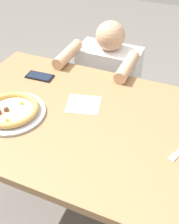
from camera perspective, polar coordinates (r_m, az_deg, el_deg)
The scene contains 6 objects.
ground_plane at distance 1.85m, azimuth -0.27°, elevation -19.11°, with size 8.00×8.00×0.00m, color #66605B.
dining_table at distance 1.34m, azimuth -0.36°, elevation -4.81°, with size 1.36×0.85×0.75m.
pizza_near at distance 1.34m, azimuth -15.79°, elevation 0.28°, with size 0.31×0.31×0.04m.
paper_napkin at distance 1.35m, azimuth -1.23°, elevation 1.59°, with size 0.16×0.14×0.00m, color white.
cell_phone at distance 1.58m, azimuth -10.22°, elevation 7.25°, with size 0.15×0.08×0.01m.
diner_seated at distance 2.02m, azimuth 3.66°, elevation 4.14°, with size 0.44×0.54×0.93m.
Camera 1 is at (0.38, -0.88, 1.59)m, focal length 44.38 mm.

